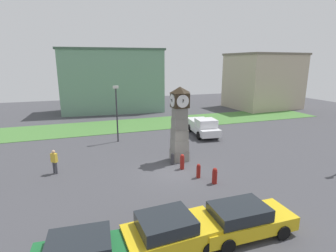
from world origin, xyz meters
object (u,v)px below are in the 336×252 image
(pedestrian_by_cars, at_px, (54,160))
(clock_tower, at_px, (180,125))
(bollard_far_row, at_px, (198,171))
(pickup_truck, at_px, (203,126))
(street_lamp_near_road, at_px, (117,109))
(car_near_tower, at_px, (171,232))
(car_by_building, at_px, (243,219))
(bollard_near_tower, at_px, (172,159))
(bollard_mid_row, at_px, (182,161))
(bollard_end_row, at_px, (215,176))

(pedestrian_by_cars, bearing_deg, clock_tower, -2.30)
(clock_tower, height_order, bollard_far_row, clock_tower)
(pickup_truck, height_order, street_lamp_near_road, street_lamp_near_road)
(pedestrian_by_cars, distance_m, street_lamp_near_road, 8.21)
(car_near_tower, xyz_separation_m, car_by_building, (3.31, -0.09, -0.06))
(clock_tower, bearing_deg, bollard_near_tower, -139.03)
(clock_tower, distance_m, bollard_mid_row, 2.87)
(bollard_end_row, height_order, car_near_tower, car_near_tower)
(bollard_near_tower, bearing_deg, bollard_far_row, -72.52)
(bollard_far_row, bearing_deg, street_lamp_near_road, 111.09)
(bollard_near_tower, height_order, pickup_truck, pickup_truck)
(bollard_far_row, bearing_deg, bollard_near_tower, 107.48)
(car_near_tower, relative_size, car_by_building, 0.91)
(bollard_end_row, height_order, street_lamp_near_road, street_lamp_near_road)
(pedestrian_by_cars, xyz_separation_m, street_lamp_near_road, (5.12, 6.04, 2.16))
(bollard_mid_row, bearing_deg, street_lamp_near_road, 112.19)
(clock_tower, distance_m, bollard_near_tower, 2.61)
(bollard_end_row, bearing_deg, bollard_mid_row, 110.74)
(bollard_near_tower, bearing_deg, pedestrian_by_cars, 172.45)
(car_near_tower, bearing_deg, bollard_end_row, 45.91)
(bollard_far_row, xyz_separation_m, car_by_building, (-0.67, -5.89, 0.25))
(car_by_building, height_order, pedestrian_by_cars, pedestrian_by_cars)
(bollard_end_row, distance_m, street_lamp_near_road, 12.00)
(bollard_mid_row, distance_m, street_lamp_near_road, 9.12)
(pedestrian_by_cars, relative_size, street_lamp_near_road, 0.32)
(clock_tower, relative_size, street_lamp_near_road, 1.07)
(pedestrian_by_cars, bearing_deg, street_lamp_near_road, 49.71)
(car_near_tower, bearing_deg, bollard_mid_row, 64.85)
(pedestrian_by_cars, bearing_deg, car_by_building, -49.51)
(bollard_near_tower, height_order, bollard_mid_row, bollard_mid_row)
(car_by_building, distance_m, pickup_truck, 16.16)
(bollard_mid_row, xyz_separation_m, pickup_truck, (5.36, 7.60, 0.37))
(bollard_end_row, relative_size, pickup_truck, 0.19)
(street_lamp_near_road, bearing_deg, bollard_near_tower, -67.60)
(bollard_near_tower, bearing_deg, car_by_building, -88.87)
(bollard_mid_row, xyz_separation_m, bollard_end_row, (1.05, -2.77, -0.04))
(bollard_end_row, xyz_separation_m, car_near_tower, (-4.56, -4.71, 0.27))
(bollard_near_tower, xyz_separation_m, bollard_end_row, (1.42, -3.77, 0.08))
(pickup_truck, xyz_separation_m, street_lamp_near_road, (-8.66, 0.50, 2.18))
(car_by_building, relative_size, street_lamp_near_road, 0.82)
(pedestrian_by_cars, bearing_deg, bollard_far_row, -22.80)
(pickup_truck, bearing_deg, car_by_building, -110.14)
(street_lamp_near_road, bearing_deg, car_near_tower, -90.76)
(bollard_near_tower, bearing_deg, street_lamp_near_road, 112.40)
(pickup_truck, relative_size, pedestrian_by_cars, 3.18)
(car_by_building, height_order, street_lamp_near_road, street_lamp_near_road)
(clock_tower, xyz_separation_m, bollard_near_tower, (-0.82, -0.71, -2.37))
(car_near_tower, xyz_separation_m, pedestrian_by_cars, (-4.92, 9.55, 0.16))
(bollard_far_row, bearing_deg, car_by_building, -96.52)
(pickup_truck, bearing_deg, bollard_far_row, -117.79)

